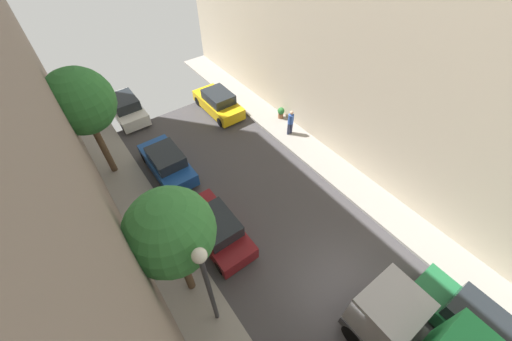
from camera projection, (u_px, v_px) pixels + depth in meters
The scene contains 12 objects.
ground at pixel (341, 293), 12.18m from camera, with size 32.00×32.00×0.00m, color #423F42.
sidewalk_right at pixel (412, 230), 14.16m from camera, with size 2.00×44.00×0.15m, color gray.
parked_car_left_3 at pixel (217, 229), 13.48m from camera, with size 1.78×4.20×1.57m.
parked_car_left_4 at pixel (167, 163), 16.41m from camera, with size 1.78×4.20×1.57m.
parked_car_left_5 at pixel (126, 108), 20.03m from camera, with size 1.78×4.20×1.57m.
parked_car_right_1 at pixel (471, 323), 10.73m from camera, with size 1.78×4.20×1.57m.
parked_car_right_2 at pixel (218, 103), 20.45m from camera, with size 1.78×4.20×1.57m.
pedestrian at pixel (291, 122), 18.39m from camera, with size 0.40×0.36×1.72m.
street_tree_0 at pixel (80, 102), 13.53m from camera, with size 3.14×3.14×6.13m.
street_tree_2 at pixel (171, 232), 9.20m from camera, with size 2.91×2.91×5.68m.
potted_plant_2 at pixel (281, 112), 19.89m from camera, with size 0.47×0.47×0.79m.
lamp_post at pixel (206, 280), 8.91m from camera, with size 0.44×0.44×5.21m.
Camera 1 is at (-5.59, -1.62, 12.36)m, focal length 20.60 mm.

